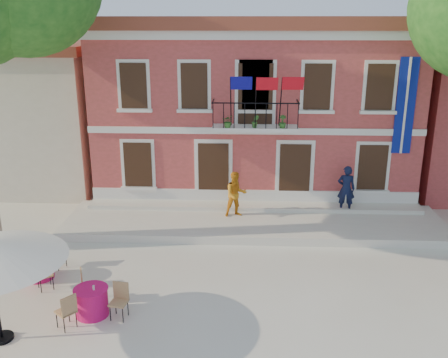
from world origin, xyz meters
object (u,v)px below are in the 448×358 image
(cafe_table_3, at_px, (39,265))
(cafe_table_1, at_px, (92,300))
(pedestrian_orange, at_px, (236,194))
(pedestrian_navy, at_px, (346,189))

(cafe_table_3, bearing_deg, cafe_table_1, -40.96)
(cafe_table_3, bearing_deg, pedestrian_orange, 37.87)
(cafe_table_1, xyz_separation_m, cafe_table_3, (-2.16, 1.88, 0.00))
(cafe_table_1, relative_size, cafe_table_3, 0.99)
(cafe_table_3, bearing_deg, pedestrian_navy, 27.29)
(pedestrian_navy, bearing_deg, pedestrian_orange, 18.09)
(pedestrian_navy, distance_m, cafe_table_3, 11.24)
(pedestrian_navy, relative_size, cafe_table_3, 0.98)
(pedestrian_navy, height_order, pedestrian_orange, pedestrian_navy)
(cafe_table_1, bearing_deg, pedestrian_orange, 60.44)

